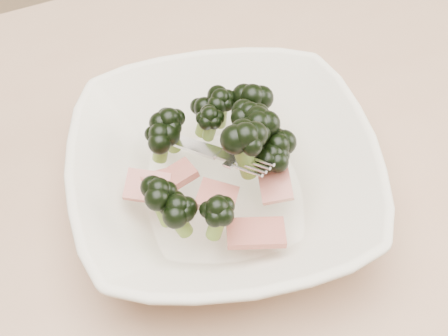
# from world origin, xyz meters

# --- Properties ---
(dining_table) EXTENTS (1.20, 0.80, 0.75)m
(dining_table) POSITION_xyz_m (0.00, 0.00, 0.65)
(dining_table) COLOR tan
(dining_table) RESTS_ON ground
(broccoli_dish) EXTENTS (0.36, 0.36, 0.13)m
(broccoli_dish) POSITION_xyz_m (0.11, 0.02, 0.79)
(broccoli_dish) COLOR beige
(broccoli_dish) RESTS_ON dining_table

